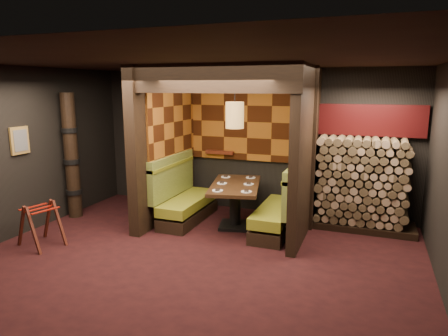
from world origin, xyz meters
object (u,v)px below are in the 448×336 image
totem_column (71,157)px  dining_table (235,197)px  pendant_lamp (235,115)px  booth_bench_right (281,210)px  luggage_rack (41,223)px  booth_bench_left (183,200)px  firewood_stack (366,184)px

totem_column → dining_table: bearing=9.4°
pendant_lamp → totem_column: bearing=-171.5°
dining_table → booth_bench_right: bearing=2.1°
dining_table → totem_column: (-3.14, -0.52, 0.62)m
dining_table → luggage_rack: (-2.63, -1.90, -0.19)m
dining_table → pendant_lamp: (-0.00, -0.05, 1.46)m
booth_bench_right → dining_table: bearing=-177.9°
booth_bench_right → dining_table: (-0.84, -0.03, 0.17)m
booth_bench_right → dining_table: booth_bench_right is taller
booth_bench_right → booth_bench_left: bearing=180.0°
booth_bench_left → luggage_rack: bearing=-129.1°
booth_bench_left → booth_bench_right: 1.89m
pendant_lamp → totem_column: pendant_lamp is taller
luggage_rack → booth_bench_right: bearing=29.1°
booth_bench_left → booth_bench_right: (1.89, 0.00, 0.00)m
totem_column → firewood_stack: size_ratio=1.39×
booth_bench_left → totem_column: bearing=-165.2°
booth_bench_right → totem_column: size_ratio=0.67×
dining_table → pendant_lamp: pendant_lamp is taller
booth_bench_right → luggage_rack: bearing=-150.9°
totem_column → firewood_stack: totem_column is taller
totem_column → firewood_stack: (5.33, 1.25, -0.37)m
booth_bench_right → luggage_rack: 3.96m
luggage_rack → pendant_lamp: bearing=35.2°
booth_bench_right → totem_column: bearing=-172.1°
dining_table → booth_bench_left: bearing=178.4°
booth_bench_left → pendant_lamp: 1.94m
booth_bench_left → firewood_stack: size_ratio=0.92×
booth_bench_left → totem_column: (-2.09, -0.55, 0.79)m
firewood_stack → luggage_rack: bearing=-151.4°
luggage_rack → totem_column: bearing=110.6°
booth_bench_left → luggage_rack: (-1.57, -1.93, -0.02)m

